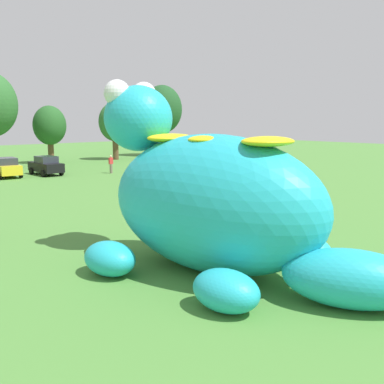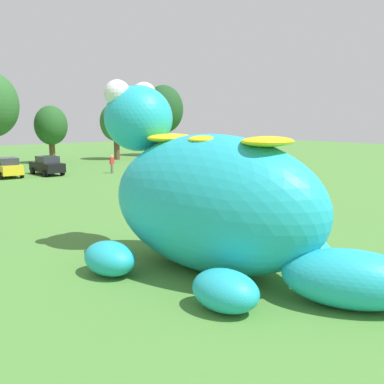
{
  "view_description": "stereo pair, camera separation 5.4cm",
  "coord_description": "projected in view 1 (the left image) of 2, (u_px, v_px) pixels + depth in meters",
  "views": [
    {
      "loc": [
        -10.54,
        -9.4,
        4.99
      ],
      "look_at": [
        -0.72,
        1.75,
        2.53
      ],
      "focal_mm": 40.89,
      "sensor_mm": 36.0,
      "label": 1
    },
    {
      "loc": [
        -10.5,
        -9.43,
        4.99
      ],
      "look_at": [
        -0.72,
        1.75,
        2.53
      ],
      "focal_mm": 40.89,
      "sensor_mm": 36.0,
      "label": 2
    }
  ],
  "objects": [
    {
      "name": "car_yellow",
      "position": [
        6.0,
        167.0,
        38.25
      ],
      "size": [
        2.23,
        4.24,
        1.72
      ],
      "color": "yellow",
      "rests_on": "ground"
    },
    {
      "name": "car_black",
      "position": [
        46.0,
        165.0,
        39.87
      ],
      "size": [
        2.0,
        4.13,
        1.72
      ],
      "color": "black",
      "rests_on": "ground"
    },
    {
      "name": "tree_right",
      "position": [
        162.0,
        110.0,
        60.01
      ],
      "size": [
        5.45,
        5.45,
        9.67
      ],
      "color": "brown",
      "rests_on": "ground"
    },
    {
      "name": "giant_inflatable_creature",
      "position": [
        213.0,
        201.0,
        14.35
      ],
      "size": [
        7.76,
        12.05,
        6.41
      ],
      "color": "#23B2C6",
      "rests_on": "ground"
    },
    {
      "name": "spectator_near_inflatable",
      "position": [
        111.0,
        164.0,
        40.99
      ],
      "size": [
        0.38,
        0.26,
        1.71
      ],
      "color": "#726656",
      "rests_on": "ground"
    },
    {
      "name": "tree_centre_right",
      "position": [
        50.0,
        126.0,
        49.81
      ],
      "size": [
        3.71,
        3.71,
        6.58
      ],
      "color": "brown",
      "rests_on": "ground"
    },
    {
      "name": "spectator_mid_field",
      "position": [
        186.0,
        172.0,
        34.65
      ],
      "size": [
        0.38,
        0.26,
        1.71
      ],
      "color": "#726656",
      "rests_on": "ground"
    },
    {
      "name": "ground_plane",
      "position": [
        243.0,
        270.0,
        14.65
      ],
      "size": [
        160.0,
        160.0,
        0.0
      ],
      "primitive_type": "plane",
      "color": "#4C8438"
    },
    {
      "name": "tree_mid_right",
      "position": [
        115.0,
        122.0,
        54.57
      ],
      "size": [
        4.02,
        4.02,
        7.13
      ],
      "color": "brown",
      "rests_on": "ground"
    }
  ]
}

